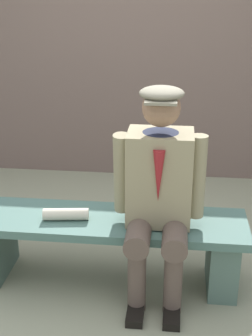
{
  "coord_description": "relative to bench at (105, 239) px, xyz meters",
  "views": [
    {
      "loc": [
        -0.43,
        2.63,
        1.86
      ],
      "look_at": [
        -0.14,
        0.0,
        0.8
      ],
      "focal_mm": 50.36,
      "sensor_mm": 36.0,
      "label": 1
    }
  ],
  "objects": [
    {
      "name": "seated_man",
      "position": [
        -0.34,
        0.06,
        0.41
      ],
      "size": [
        0.56,
        0.62,
        1.31
      ],
      "color": "gray",
      "rests_on": "ground"
    },
    {
      "name": "bench",
      "position": [
        0.0,
        0.0,
        0.0
      ],
      "size": [
        1.8,
        0.47,
        0.45
      ],
      "color": "#476960",
      "rests_on": "ground"
    },
    {
      "name": "stadium_wall",
      "position": [
        0.0,
        -1.97,
        0.67
      ],
      "size": [
        12.0,
        0.24,
        1.94
      ],
      "primitive_type": "cube",
      "color": "#6A564E",
      "rests_on": "ground"
    },
    {
      "name": "rolled_magazine",
      "position": [
        0.24,
        0.05,
        0.19
      ],
      "size": [
        0.29,
        0.11,
        0.08
      ],
      "primitive_type": "cylinder",
      "rotation": [
        0.0,
        1.57,
        0.13
      ],
      "color": "beige",
      "rests_on": "bench"
    },
    {
      "name": "ground_plane",
      "position": [
        0.0,
        0.0,
        -0.3
      ],
      "size": [
        30.0,
        30.0,
        0.0
      ],
      "primitive_type": "plane",
      "color": "gray"
    }
  ]
}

